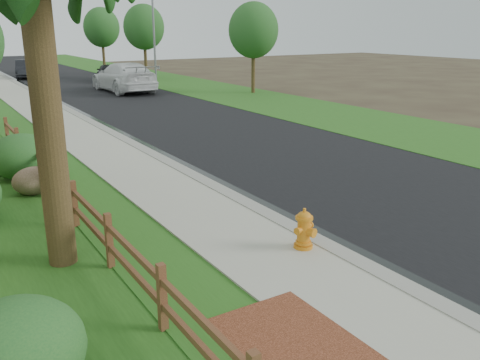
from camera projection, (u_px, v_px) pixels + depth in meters
ground at (360, 281)px, 9.03m from camera, size 120.00×120.00×0.00m
road at (80, 84)px, 39.76m from camera, size 8.00×90.00×0.02m
curb at (23, 87)px, 37.62m from camera, size 0.40×90.00×0.12m
wet_gutter at (28, 87)px, 37.80m from camera, size 0.50×90.00×0.00m
sidewalk at (4, 88)px, 36.96m from camera, size 2.20×90.00×0.10m
verge_far at (162, 79)px, 43.26m from camera, size 6.00×90.00×0.04m
brick_patch at (297, 346)px, 7.09m from camera, size 1.60×2.40×0.11m
ranch_fence at (61, 188)px, 12.22m from camera, size 0.12×16.92×1.10m
fire_hydrant at (304, 230)px, 10.04m from camera, size 0.55×0.44×0.83m
white_suv at (124, 77)px, 34.82m from camera, size 2.93×6.87×1.97m
dark_car_mid at (108, 72)px, 41.66m from camera, size 2.63×4.50×1.44m
dark_car_far at (26, 69)px, 44.18m from camera, size 2.53×4.89×1.54m
streetlight at (152, 22)px, 40.05m from camera, size 1.89×0.49×8.22m
boulder at (35, 181)px, 13.56m from camera, size 1.35×1.15×0.77m
shrub_a at (16, 351)px, 6.07m from camera, size 2.16×2.16×1.23m
shrub_c at (22, 157)px, 14.88m from camera, size 2.29×2.29×1.35m
tree_near_right at (254, 30)px, 33.21m from camera, size 3.28×3.28×5.91m
tree_mid_right at (144, 27)px, 42.33m from camera, size 3.39×3.39×6.15m
tree_far_right at (102, 27)px, 46.93m from camera, size 3.29×3.29×6.07m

